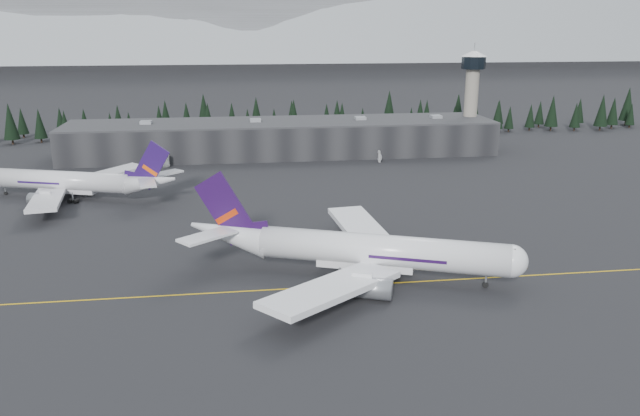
{
  "coord_description": "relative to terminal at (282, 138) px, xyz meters",
  "views": [
    {
      "loc": [
        -17.74,
        -109.17,
        47.31
      ],
      "look_at": [
        0.0,
        20.0,
        9.0
      ],
      "focal_mm": 35.0,
      "sensor_mm": 36.0,
      "label": 1
    }
  ],
  "objects": [
    {
      "name": "jet_main",
      "position": [
        3.86,
        -122.19,
        -0.76
      ],
      "size": [
        64.45,
        57.52,
        19.65
      ],
      "rotation": [
        0.0,
        0.0,
        -0.37
      ],
      "color": "white",
      "rests_on": "ground"
    },
    {
      "name": "terminal",
      "position": [
        0.0,
        0.0,
        0.0
      ],
      "size": [
        160.0,
        30.0,
        12.6
      ],
      "color": "black",
      "rests_on": "ground"
    },
    {
      "name": "jet_parked",
      "position": [
        -62.73,
        -56.15,
        -1.35
      ],
      "size": [
        58.08,
        52.26,
        17.57
      ],
      "rotation": [
        0.0,
        0.0,
        2.82
      ],
      "color": "silver",
      "rests_on": "ground"
    },
    {
      "name": "treeline",
      "position": [
        0.0,
        37.0,
        1.2
      ],
      "size": [
        360.0,
        20.0,
        15.0
      ],
      "primitive_type": "cube",
      "color": "black",
      "rests_on": "ground"
    },
    {
      "name": "gse_vehicle_a",
      "position": [
        -41.75,
        -17.82,
        -5.59
      ],
      "size": [
        2.41,
        5.15,
        1.42
      ],
      "primitive_type": "imported",
      "rotation": [
        0.0,
        0.0,
        -0.01
      ],
      "color": "silver",
      "rests_on": "ground"
    },
    {
      "name": "mountain_ridge",
      "position": [
        0.0,
        875.0,
        -6.3
      ],
      "size": [
        4400.0,
        900.0,
        420.0
      ],
      "primitive_type": null,
      "color": "white",
      "rests_on": "ground"
    },
    {
      "name": "gse_vehicle_b",
      "position": [
        33.38,
        -19.9,
        -5.55
      ],
      "size": [
        4.5,
        2.03,
        1.5
      ],
      "primitive_type": "imported",
      "rotation": [
        0.0,
        0.0,
        -1.63
      ],
      "color": "silver",
      "rests_on": "ground"
    },
    {
      "name": "taxiline",
      "position": [
        0.0,
        -127.0,
        -6.29
      ],
      "size": [
        400.0,
        0.4,
        0.02
      ],
      "primitive_type": "cube",
      "color": "gold",
      "rests_on": "ground"
    },
    {
      "name": "control_tower",
      "position": [
        75.0,
        3.0,
        17.11
      ],
      "size": [
        10.0,
        10.0,
        37.7
      ],
      "color": "gray",
      "rests_on": "ground"
    },
    {
      "name": "ground",
      "position": [
        0.0,
        -125.0,
        -6.3
      ],
      "size": [
        1400.0,
        1400.0,
        0.0
      ],
      "primitive_type": "plane",
      "color": "black",
      "rests_on": "ground"
    }
  ]
}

